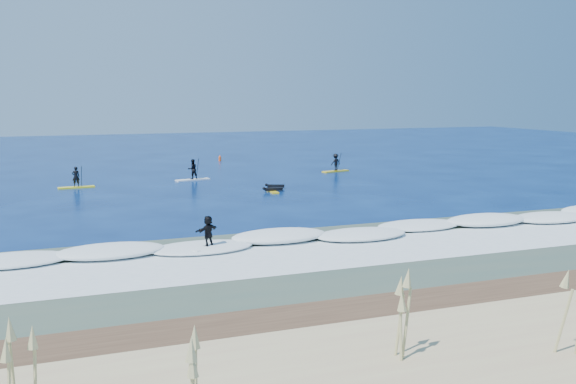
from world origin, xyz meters
name	(u,v)px	position (x,y,z in m)	size (l,w,h in m)	color
ground	(272,205)	(0.00, 0.00, 0.00)	(160.00, 160.00, 0.00)	#031644
wet_sand_strip	(484,308)	(0.00, -21.50, 0.00)	(90.00, 5.00, 0.08)	#442F20
shallow_water	(376,256)	(0.00, -14.00, 0.01)	(90.00, 13.00, 0.01)	#3B5142
breaking_wave	(338,237)	(0.00, -10.00, 0.00)	(40.00, 6.00, 0.30)	white
whitewater	(366,251)	(0.00, -13.00, 0.00)	(34.00, 5.00, 0.02)	silver
sup_paddler_left	(76,180)	(-11.41, 12.54, 0.59)	(2.73, 0.91, 1.88)	yellow
sup_paddler_center	(193,171)	(-2.15, 13.76, 0.75)	(2.96, 1.29, 2.02)	white
sup_paddler_right	(336,164)	(11.48, 15.05, 0.74)	(2.80, 1.36, 1.90)	yellow
prone_paddler_near	(273,190)	(1.90, 5.27, 0.13)	(1.50, 1.92, 0.40)	yellow
prone_paddler_far	(275,187)	(2.62, 6.82, 0.13)	(1.41, 1.89, 0.39)	blue
wave_surfer	(208,233)	(-6.76, -10.62, 0.85)	(2.07, 1.61, 1.51)	white
marker_buoy	(220,158)	(3.91, 28.09, 0.29)	(0.28, 0.28, 0.67)	#FD5016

